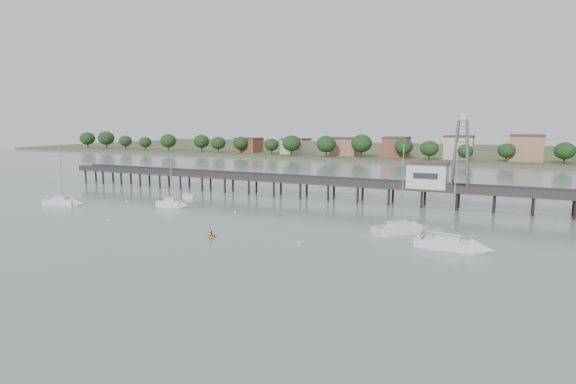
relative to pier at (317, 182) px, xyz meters
name	(u,v)px	position (x,y,z in m)	size (l,w,h in m)	color
ground_plane	(134,268)	(0.00, -60.00, -3.79)	(500.00, 500.00, 0.00)	gray
pier	(317,182)	(0.00, 0.00, 0.00)	(150.00, 5.00, 5.50)	#2D2823
pier_building	(427,175)	(25.00, 0.00, 2.87)	(8.40, 5.40, 5.30)	silver
lattice_tower	(461,155)	(31.50, 0.00, 7.31)	(3.20, 3.20, 15.50)	slate
sailboat_c	(407,229)	(26.37, -26.16, -3.16)	(8.42, 8.52, 15.22)	silver
sailboat_d	(461,246)	(35.53, -33.80, -3.17)	(9.85, 3.25, 15.94)	silver
sailboat_b	(174,204)	(-22.60, -24.03, -3.14)	(6.56, 3.17, 10.62)	silver
sailboat_a	(67,202)	(-45.14, -31.90, -3.15)	(8.58, 4.79, 13.62)	silver
white_tender	(189,196)	(-27.37, -12.62, -3.39)	(3.51, 1.89, 1.30)	silver
yellow_dinghy	(212,238)	(-0.42, -42.62, -3.79)	(1.68, 0.49, 2.36)	yellow
dinghy_occupant	(212,238)	(-0.42, -42.62, -3.79)	(0.35, 0.97, 0.23)	black
mooring_buoys	(267,222)	(2.23, -29.06, -3.71)	(74.78, 22.31, 0.39)	beige
far_shore	(437,151)	(0.36, 179.58, -2.85)	(500.00, 170.00, 10.40)	#475133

